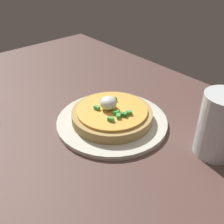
# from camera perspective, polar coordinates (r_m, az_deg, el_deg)

# --- Properties ---
(dining_table) EXTENTS (1.14, 0.74, 0.03)m
(dining_table) POSITION_cam_1_polar(r_m,az_deg,el_deg) (0.63, -4.30, -2.90)
(dining_table) COLOR brown
(dining_table) RESTS_ON ground
(plate) EXTENTS (0.25, 0.25, 0.01)m
(plate) POSITION_cam_1_polar(r_m,az_deg,el_deg) (0.62, -0.00, -1.96)
(plate) COLOR silver
(plate) RESTS_ON dining_table
(pizza) EXTENTS (0.18, 0.18, 0.06)m
(pizza) POSITION_cam_1_polar(r_m,az_deg,el_deg) (0.61, -0.03, -0.42)
(pizza) COLOR tan
(pizza) RESTS_ON plate
(cup_far) EXTENTS (0.08, 0.08, 0.13)m
(cup_far) POSITION_cam_1_polar(r_m,az_deg,el_deg) (0.54, 21.71, -3.07)
(cup_far) COLOR silver
(cup_far) RESTS_ON dining_table
(fork) EXTENTS (0.11, 0.04, 0.00)m
(fork) POSITION_cam_1_polar(r_m,az_deg,el_deg) (0.70, 21.66, -0.05)
(fork) COLOR #B7B7BC
(fork) RESTS_ON dining_table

